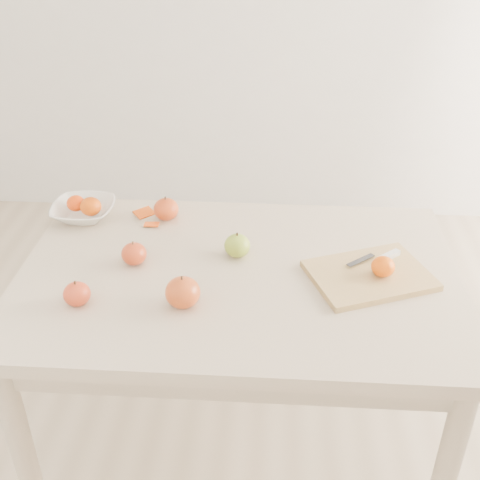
{
  "coord_description": "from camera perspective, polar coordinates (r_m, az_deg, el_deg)",
  "views": [
    {
      "loc": [
        0.09,
        -1.35,
        1.67
      ],
      "look_at": [
        0.0,
        0.05,
        0.82
      ],
      "focal_mm": 45.0,
      "sensor_mm": 36.0,
      "label": 1
    }
  ],
  "objects": [
    {
      "name": "ground",
      "position": [
        2.15,
        -0.09,
        -19.74
      ],
      "size": [
        3.5,
        3.5,
        0.0
      ],
      "primitive_type": "plane",
      "color": "#C6B293",
      "rests_on": "ground"
    },
    {
      "name": "cutting_board",
      "position": [
        1.64,
        12.17,
        -3.29
      ],
      "size": [
        0.37,
        0.32,
        0.02
      ],
      "primitive_type": "cube",
      "rotation": [
        0.0,
        0.0,
        0.38
      ],
      "color": "tan",
      "rests_on": "table"
    },
    {
      "name": "apple_red_d",
      "position": [
        1.56,
        -15.21,
        -4.96
      ],
      "size": [
        0.07,
        0.07,
        0.06
      ],
      "primitive_type": "ellipsoid",
      "color": "#A61408",
      "rests_on": "table"
    },
    {
      "name": "bowl_tangerine_near",
      "position": [
        1.95,
        -15.31,
        3.38
      ],
      "size": [
        0.06,
        0.06,
        0.05
      ],
      "primitive_type": "ellipsoid",
      "color": "#E04507",
      "rests_on": "fruit_bowl"
    },
    {
      "name": "paring_knife",
      "position": [
        1.7,
        13.51,
        -1.54
      ],
      "size": [
        0.16,
        0.09,
        0.01
      ],
      "color": "silver",
      "rests_on": "cutting_board"
    },
    {
      "name": "apple_red_a",
      "position": [
        1.88,
        -7.02,
        2.92
      ],
      "size": [
        0.08,
        0.08,
        0.07
      ],
      "primitive_type": "ellipsoid",
      "color": "#8D1503",
      "rests_on": "table"
    },
    {
      "name": "table",
      "position": [
        1.69,
        -0.11,
        -5.76
      ],
      "size": [
        1.2,
        0.8,
        0.75
      ],
      "color": "beige",
      "rests_on": "ground"
    },
    {
      "name": "orange_peel_a",
      "position": [
        1.93,
        -9.06,
        2.46
      ],
      "size": [
        0.07,
        0.07,
        0.01
      ],
      "primitive_type": "cube",
      "rotation": [
        0.21,
        0.0,
        0.76
      ],
      "color": "#DC510F",
      "rests_on": "table"
    },
    {
      "name": "bowl_tangerine_far",
      "position": [
        1.91,
        -13.97,
        3.11
      ],
      "size": [
        0.07,
        0.07,
        0.06
      ],
      "primitive_type": "ellipsoid",
      "color": "#E15307",
      "rests_on": "fruit_bowl"
    },
    {
      "name": "apple_red_b",
      "position": [
        1.68,
        -10.02,
        -1.3
      ],
      "size": [
        0.07,
        0.07,
        0.06
      ],
      "primitive_type": "ellipsoid",
      "color": "#A21C10",
      "rests_on": "table"
    },
    {
      "name": "apple_green",
      "position": [
        1.69,
        -0.27,
        -0.53
      ],
      "size": [
        0.07,
        0.07,
        0.07
      ],
      "primitive_type": "ellipsoid",
      "color": "olive",
      "rests_on": "table"
    },
    {
      "name": "fruit_bowl",
      "position": [
        1.95,
        -14.61,
        2.7
      ],
      "size": [
        0.19,
        0.19,
        0.05
      ],
      "primitive_type": "imported",
      "color": "white",
      "rests_on": "table"
    },
    {
      "name": "apple_red_e",
      "position": [
        1.5,
        -5.46,
        -4.97
      ],
      "size": [
        0.09,
        0.09,
        0.08
      ],
      "primitive_type": "ellipsoid",
      "color": "maroon",
      "rests_on": "table"
    },
    {
      "name": "board_tangerine",
      "position": [
        1.62,
        13.4,
        -2.46
      ],
      "size": [
        0.06,
        0.06,
        0.05
      ],
      "primitive_type": "ellipsoid",
      "color": "#DB4507",
      "rests_on": "cutting_board"
    },
    {
      "name": "orange_peel_b",
      "position": [
        1.87,
        -8.37,
        1.42
      ],
      "size": [
        0.05,
        0.04,
        0.01
      ],
      "primitive_type": "cube",
      "rotation": [
        -0.14,
        0.0,
        0.05
      ],
      "color": "#EB5410",
      "rests_on": "table"
    }
  ]
}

